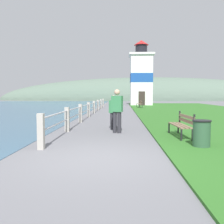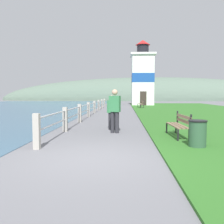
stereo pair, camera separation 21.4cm
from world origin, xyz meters
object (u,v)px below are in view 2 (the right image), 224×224
object	(u,v)px
park_bench_near	(180,124)
lighthouse	(143,77)
person_strolling	(112,111)
person_by_railing	(115,109)
trash_bin	(198,134)
park_bench_midway	(141,103)

from	to	relation	value
park_bench_near	lighthouse	distance (m)	27.50
lighthouse	person_strolling	size ratio (longest dim) A/B	6.02
person_strolling	lighthouse	bearing A→B (deg)	14.17
park_bench_near	person_by_railing	xyz separation A→B (m)	(-2.40, 1.12, 0.44)
lighthouse	trash_bin	world-z (taller)	lighthouse
park_bench_near	person_strolling	size ratio (longest dim) A/B	1.13
park_bench_midway	person_by_railing	distance (m)	19.24
person_strolling	trash_bin	bearing A→B (deg)	-123.37
trash_bin	park_bench_near	bearing A→B (deg)	94.95
lighthouse	person_strolling	distance (m)	25.54
park_bench_near	person_strolling	xyz separation A→B (m)	(-2.57, 2.12, 0.30)
person_by_railing	lighthouse	bearing A→B (deg)	10.62
park_bench_near	trash_bin	xyz separation A→B (m)	(0.15, -1.73, -0.11)
lighthouse	trash_bin	bearing A→B (deg)	-90.88
park_bench_midway	lighthouse	bearing A→B (deg)	-101.03
person_by_railing	trash_bin	xyz separation A→B (m)	(2.55, -2.85, -0.55)
park_bench_midway	person_by_railing	size ratio (longest dim) A/B	1.06
lighthouse	person_by_railing	xyz separation A→B (m)	(-2.99, -26.14, -3.12)
trash_bin	park_bench_midway	bearing A→B (deg)	90.46
park_bench_midway	person_by_railing	bearing A→B (deg)	76.96
park_bench_midway	park_bench_near	bearing A→B (deg)	84.11
park_bench_near	person_strolling	distance (m)	3.35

